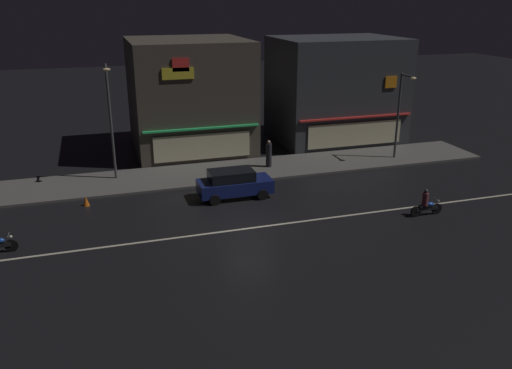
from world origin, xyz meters
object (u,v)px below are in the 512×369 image
Objects in this scene: pedestrian_on_sidewalk at (269,155)px; streetlamp_mid at (110,113)px; motorcycle_lead at (426,205)px; streetlamp_east at (401,108)px; traffic_cone at (86,201)px; parked_car_near_kerb at (234,183)px.

streetlamp_mid is at bearing 108.07° from pedestrian_on_sidewalk.
streetlamp_mid is 19.28m from motorcycle_lead.
traffic_cone is at bearing -173.34° from streetlamp_east.
streetlamp_mid reaches higher than motorcycle_lead.
streetlamp_east is 21.85m from traffic_cone.
streetlamp_east is 11.00× the size of traffic_cone.
pedestrian_on_sidewalk is 5.87m from parked_car_near_kerb.
pedestrian_on_sidewalk reaches higher than parked_car_near_kerb.
parked_car_near_kerb reaches higher than traffic_cone.
streetlamp_mid is at bearing 63.93° from traffic_cone.
streetlamp_east reaches higher than traffic_cone.
streetlamp_mid is at bearing -37.79° from parked_car_near_kerb.
streetlamp_mid is 8.89m from parked_car_near_kerb.
parked_car_near_kerb is at bearing -164.25° from streetlamp_east.
parked_car_near_kerb is (6.45, -5.00, -3.52)m from streetlamp_mid.
motorcycle_lead is at bearing -131.51° from pedestrian_on_sidewalk.
motorcycle_lead is (9.13, -5.72, -0.24)m from parked_car_near_kerb.
streetlamp_east is (19.56, -1.31, -0.61)m from streetlamp_mid.
parked_car_near_kerb is at bearing -8.18° from traffic_cone.
traffic_cone is (-8.31, 1.20, -0.59)m from parked_car_near_kerb.
traffic_cone is (-1.86, -3.81, -4.12)m from streetlamp_mid.
streetlamp_mid is 19.61m from streetlamp_east.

